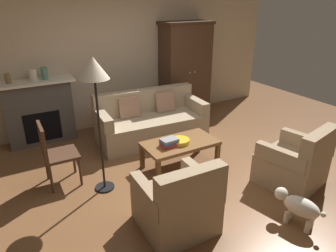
{
  "coord_description": "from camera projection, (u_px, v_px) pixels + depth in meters",
  "views": [
    {
      "loc": [
        -2.08,
        -3.16,
        2.41
      ],
      "look_at": [
        0.1,
        0.66,
        0.55
      ],
      "focal_mm": 32.81,
      "sensor_mm": 36.0,
      "label": 1
    }
  ],
  "objects": [
    {
      "name": "fireplace",
      "position": [
        39.0,
        111.0,
        5.33
      ],
      "size": [
        1.26,
        0.48,
        1.12
      ],
      "color": "#4C4947",
      "rests_on": "ground"
    },
    {
      "name": "armchair_near_right",
      "position": [
        295.0,
        164.0,
        4.17
      ],
      "size": [
        0.91,
        0.92,
        0.88
      ],
      "color": "#997F60",
      "rests_on": "ground"
    },
    {
      "name": "book_stack",
      "position": [
        169.0,
        142.0,
        4.4
      ],
      "size": [
        0.26,
        0.19,
        0.11
      ],
      "color": "#B73833",
      "rests_on": "coffee_table"
    },
    {
      "name": "fruit_bowl",
      "position": [
        180.0,
        141.0,
        4.5
      ],
      "size": [
        0.29,
        0.29,
        0.06
      ],
      "primitive_type": "cylinder",
      "color": "gold",
      "rests_on": "coffee_table"
    },
    {
      "name": "back_wall",
      "position": [
        115.0,
        53.0,
        5.92
      ],
      "size": [
        7.2,
        0.1,
        2.8
      ],
      "primitive_type": "cube",
      "color": "beige",
      "rests_on": "ground"
    },
    {
      "name": "ground_plane",
      "position": [
        185.0,
        178.0,
        4.42
      ],
      "size": [
        9.6,
        9.6,
        0.0
      ],
      "primitive_type": "plane",
      "color": "brown"
    },
    {
      "name": "armoire",
      "position": [
        185.0,
        70.0,
        6.45
      ],
      "size": [
        1.06,
        0.57,
        1.96
      ],
      "color": "#472D1E",
      "rests_on": "ground"
    },
    {
      "name": "side_chair_wooden",
      "position": [
        53.0,
        151.0,
        4.09
      ],
      "size": [
        0.45,
        0.45,
        0.9
      ],
      "color": "#472D1E",
      "rests_on": "ground"
    },
    {
      "name": "couch",
      "position": [
        151.0,
        122.0,
        5.53
      ],
      "size": [
        1.96,
        0.96,
        0.86
      ],
      "color": "tan",
      "rests_on": "ground"
    },
    {
      "name": "mantel_vase_bronze",
      "position": [
        8.0,
        79.0,
        4.9
      ],
      "size": [
        0.09,
        0.09,
        0.16
      ],
      "primitive_type": "cylinder",
      "color": "olive",
      "rests_on": "fireplace"
    },
    {
      "name": "mantel_vase_jade",
      "position": [
        44.0,
        73.0,
        5.14
      ],
      "size": [
        0.11,
        0.11,
        0.2
      ],
      "primitive_type": "cylinder",
      "color": "slate",
      "rests_on": "fireplace"
    },
    {
      "name": "mantel_vase_cream",
      "position": [
        33.0,
        75.0,
        5.07
      ],
      "size": [
        0.13,
        0.13,
        0.19
      ],
      "primitive_type": "cylinder",
      "color": "beige",
      "rests_on": "fireplace"
    },
    {
      "name": "dog",
      "position": [
        298.0,
        206.0,
        3.44
      ],
      "size": [
        0.31,
        0.55,
        0.39
      ],
      "color": "beige",
      "rests_on": "ground"
    },
    {
      "name": "armchair_near_left",
      "position": [
        178.0,
        205.0,
        3.35
      ],
      "size": [
        0.8,
        0.79,
        0.88
      ],
      "color": "#997F60",
      "rests_on": "ground"
    },
    {
      "name": "floor_lamp",
      "position": [
        95.0,
        77.0,
        3.59
      ],
      "size": [
        0.36,
        0.36,
        1.78
      ],
      "color": "black",
      "rests_on": "ground"
    },
    {
      "name": "coffee_table",
      "position": [
        180.0,
        145.0,
        4.57
      ],
      "size": [
        1.1,
        0.6,
        0.42
      ],
      "color": "brown",
      "rests_on": "ground"
    }
  ]
}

